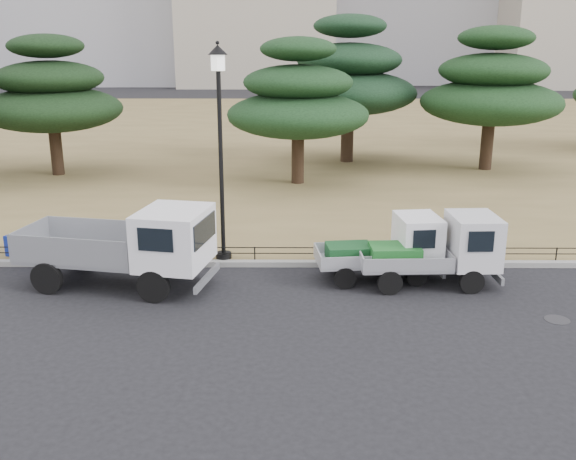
{
  "coord_description": "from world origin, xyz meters",
  "views": [
    {
      "loc": [
        0.11,
        -15.41,
        6.44
      ],
      "look_at": [
        0.0,
        2.0,
        1.3
      ],
      "focal_mm": 40.0,
      "sensor_mm": 36.0,
      "label": 1
    }
  ],
  "objects_px": {
    "truck_large": "(127,243)",
    "tarp_pile": "(34,243)",
    "truck_kei_rear": "(439,250)",
    "street_lamp": "(220,118)",
    "truck_kei_front": "(388,248)"
  },
  "relations": [
    {
      "from": "tarp_pile",
      "to": "truck_kei_rear",
      "type": "bearing_deg",
      "value": -9.76
    },
    {
      "from": "truck_large",
      "to": "tarp_pile",
      "type": "height_order",
      "value": "truck_large"
    },
    {
      "from": "truck_kei_rear",
      "to": "tarp_pile",
      "type": "relative_size",
      "value": 2.31
    },
    {
      "from": "truck_large",
      "to": "tarp_pile",
      "type": "relative_size",
      "value": 3.29
    },
    {
      "from": "truck_large",
      "to": "street_lamp",
      "type": "relative_size",
      "value": 0.87
    },
    {
      "from": "truck_kei_rear",
      "to": "street_lamp",
      "type": "xyz_separation_m",
      "value": [
        -6.06,
        1.71,
        3.37
      ]
    },
    {
      "from": "truck_large",
      "to": "truck_kei_rear",
      "type": "relative_size",
      "value": 1.43
    },
    {
      "from": "truck_large",
      "to": "street_lamp",
      "type": "height_order",
      "value": "street_lamp"
    },
    {
      "from": "truck_kei_front",
      "to": "street_lamp",
      "type": "relative_size",
      "value": 0.57
    },
    {
      "from": "tarp_pile",
      "to": "street_lamp",
      "type": "bearing_deg",
      "value": -3.28
    },
    {
      "from": "truck_kei_rear",
      "to": "street_lamp",
      "type": "distance_m",
      "value": 7.14
    },
    {
      "from": "truck_kei_rear",
      "to": "tarp_pile",
      "type": "xyz_separation_m",
      "value": [
        -11.89,
        2.05,
        -0.45
      ]
    },
    {
      "from": "truck_kei_front",
      "to": "truck_kei_rear",
      "type": "xyz_separation_m",
      "value": [
        1.32,
        -0.42,
        0.08
      ]
    },
    {
      "from": "truck_kei_rear",
      "to": "truck_kei_front",
      "type": "bearing_deg",
      "value": 159.78
    },
    {
      "from": "truck_kei_rear",
      "to": "truck_large",
      "type": "bearing_deg",
      "value": 179.11
    }
  ]
}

